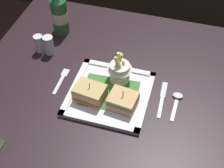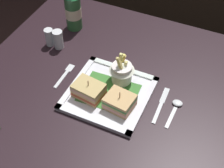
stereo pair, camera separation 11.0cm
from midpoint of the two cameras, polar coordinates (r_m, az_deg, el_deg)
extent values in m
cube|color=black|center=(1.15, 3.25, -1.52)|extent=(1.03, 0.93, 0.03)
cylinder|color=#321D07|center=(1.79, -5.61, 3.80)|extent=(0.07, 0.07, 0.70)
cube|color=silver|center=(1.12, 2.28, -1.88)|extent=(0.27, 0.27, 0.01)
cube|color=#37712C|center=(1.11, 2.29, -1.69)|extent=(0.20, 0.16, 0.00)
cube|color=white|center=(1.04, -0.44, -6.38)|extent=(0.27, 0.02, 0.01)
cube|color=silver|center=(1.19, 4.66, 2.54)|extent=(0.27, 0.02, 0.01)
cube|color=white|center=(1.15, -3.50, 0.36)|extent=(0.02, 0.27, 0.01)
cube|color=silver|center=(1.09, 8.41, -3.68)|extent=(0.02, 0.27, 0.01)
cube|color=tan|center=(1.10, -1.21, -2.01)|extent=(0.11, 0.09, 0.01)
cube|color=#BF4D31|center=(1.09, -1.22, -1.65)|extent=(0.11, 0.09, 0.01)
cube|color=tan|center=(1.09, -1.23, -1.29)|extent=(0.11, 0.09, 0.01)
cube|color=#DEA18B|center=(1.08, -1.24, -0.92)|extent=(0.11, 0.09, 0.01)
cube|color=tan|center=(1.07, -1.24, -0.55)|extent=(0.11, 0.09, 0.01)
cylinder|color=tan|center=(1.08, -1.24, -0.90)|extent=(0.00, 0.00, 0.07)
cube|color=tan|center=(1.08, 4.27, -3.92)|extent=(0.10, 0.09, 0.01)
cube|color=pink|center=(1.07, 4.29, -3.62)|extent=(0.10, 0.09, 0.01)
cube|color=tan|center=(1.06, 4.32, -3.30)|extent=(0.10, 0.09, 0.01)
cube|color=#4A8542|center=(1.05, 4.35, -2.99)|extent=(0.10, 0.09, 0.01)
cube|color=tan|center=(1.05, 4.38, -2.67)|extent=(0.10, 0.09, 0.01)
cylinder|color=tan|center=(1.05, 4.36, -2.86)|extent=(0.00, 0.00, 0.07)
cylinder|color=silver|center=(1.13, 4.50, 1.76)|extent=(0.07, 0.07, 0.07)
cone|color=white|center=(1.11, 4.60, 2.91)|extent=(0.09, 0.09, 0.03)
cube|color=#E8D275|center=(1.09, 4.45, 2.89)|extent=(0.03, 0.01, 0.08)
cube|color=#E7DF84|center=(1.11, 4.49, 3.63)|extent=(0.01, 0.01, 0.08)
cube|color=#EDCE73|center=(1.11, 4.36, 2.69)|extent=(0.03, 0.01, 0.06)
cube|color=#EFCE6A|center=(1.11, 4.52, 2.52)|extent=(0.02, 0.01, 0.05)
cube|color=#E9DA7F|center=(1.12, 5.15, 3.02)|extent=(0.02, 0.02, 0.05)
cube|color=#EBC46D|center=(1.13, 4.52, 3.80)|extent=(0.02, 0.02, 0.06)
cube|color=#EBD564|center=(1.12, 4.62, 3.82)|extent=(0.02, 0.01, 0.07)
cube|color=#F6D57E|center=(1.10, 4.45, 2.59)|extent=(0.02, 0.01, 0.06)
cube|color=#EADF7B|center=(1.11, 4.19, 3.32)|extent=(0.01, 0.03, 0.07)
cylinder|color=#2D5E32|center=(1.36, -4.45, 12.29)|extent=(0.07, 0.07, 0.15)
cylinder|color=beige|center=(1.36, -4.46, 12.40)|extent=(0.07, 0.07, 0.05)
cube|color=silver|center=(1.18, -6.24, 0.70)|extent=(0.01, 0.09, 0.00)
cube|color=silver|center=(1.21, -4.81, 2.69)|extent=(0.02, 0.04, 0.00)
cube|color=silver|center=(1.09, 10.88, -5.15)|extent=(0.02, 0.09, 0.00)
cube|color=silver|center=(1.14, 11.95, -2.12)|extent=(0.02, 0.07, 0.00)
cube|color=silver|center=(1.09, 13.20, -5.91)|extent=(0.01, 0.09, 0.00)
ellipsoid|color=silver|center=(1.12, 14.20, -3.41)|extent=(0.04, 0.03, 0.01)
cylinder|color=silver|center=(1.31, -8.53, 7.83)|extent=(0.03, 0.03, 0.06)
cylinder|color=white|center=(1.31, -8.47, 7.41)|extent=(0.03, 0.03, 0.03)
cylinder|color=silver|center=(1.28, -8.71, 9.08)|extent=(0.04, 0.04, 0.01)
cylinder|color=silver|center=(1.29, -6.98, 7.46)|extent=(0.04, 0.04, 0.07)
cylinder|color=#362E20|center=(1.29, -6.92, 7.01)|extent=(0.03, 0.03, 0.04)
cylinder|color=silver|center=(1.26, -7.13, 8.81)|extent=(0.04, 0.04, 0.01)
camera|label=1|loc=(0.06, -87.13, 3.11)|focal=52.12mm
camera|label=2|loc=(0.06, 92.87, -3.11)|focal=52.12mm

